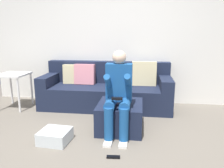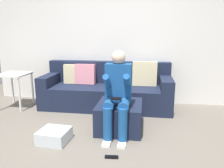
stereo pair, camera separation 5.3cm
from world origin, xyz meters
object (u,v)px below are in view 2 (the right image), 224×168
at_px(remote_near_ottoman, 112,157).
at_px(ottoman, 120,116).
at_px(couch_sectional, 107,90).
at_px(storage_bin, 54,136).
at_px(person_seated, 117,92).
at_px(side_table, 15,79).

bearing_deg(remote_near_ottoman, ottoman, 86.28).
distance_m(couch_sectional, storage_bin, 1.60).
relative_size(person_seated, remote_near_ottoman, 7.59).
height_order(ottoman, person_seated, person_seated).
bearing_deg(remote_near_ottoman, couch_sectional, 97.62).
height_order(storage_bin, remote_near_ottoman, storage_bin).
bearing_deg(storage_bin, ottoman, 33.34).
distance_m(person_seated, remote_near_ottoman, 0.84).
bearing_deg(ottoman, couch_sectional, 109.79).
bearing_deg(remote_near_ottoman, person_seated, 87.28).
relative_size(couch_sectional, person_seated, 2.07).
xyz_separation_m(ottoman, person_seated, (-0.01, -0.19, 0.41)).
height_order(couch_sectional, ottoman, couch_sectional).
xyz_separation_m(ottoman, storage_bin, (-0.78, -0.52, -0.11)).
xyz_separation_m(couch_sectional, side_table, (-1.67, -0.30, 0.22)).
relative_size(ottoman, remote_near_ottoman, 4.63).
distance_m(couch_sectional, ottoman, 1.08).
distance_m(person_seated, side_table, 2.21).
distance_m(ottoman, person_seated, 0.45).
bearing_deg(side_table, ottoman, -19.23).
bearing_deg(person_seated, couch_sectional, 106.38).
xyz_separation_m(storage_bin, remote_near_ottoman, (0.78, -0.28, -0.07)).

